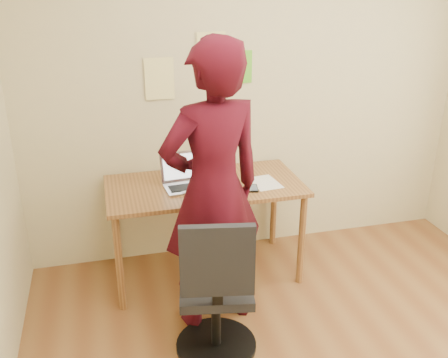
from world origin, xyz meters
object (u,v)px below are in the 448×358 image
object	(u,v)px
desk	(205,195)
office_chair	(216,298)
laptop	(185,179)
phone	(253,188)
person	(213,191)

from	to	relation	value
desk	office_chair	world-z (taller)	office_chair
laptop	phone	xyz separation A→B (m)	(0.45, -0.17, -0.04)
office_chair	person	size ratio (longest dim) A/B	0.51
desk	person	size ratio (longest dim) A/B	0.76
phone	laptop	bearing A→B (deg)	170.17
desk	phone	bearing A→B (deg)	-27.93
desk	laptop	size ratio (longest dim) A/B	4.19
laptop	phone	distance (m)	0.48
desk	person	distance (m)	0.61
person	desk	bearing A→B (deg)	-110.60
desk	office_chair	distance (m)	0.94
office_chair	phone	bearing A→B (deg)	69.20
desk	phone	xyz separation A→B (m)	(0.31, -0.17, 0.09)
desk	person	world-z (taller)	person
desk	office_chair	xyz separation A→B (m)	(-0.13, -0.89, -0.25)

